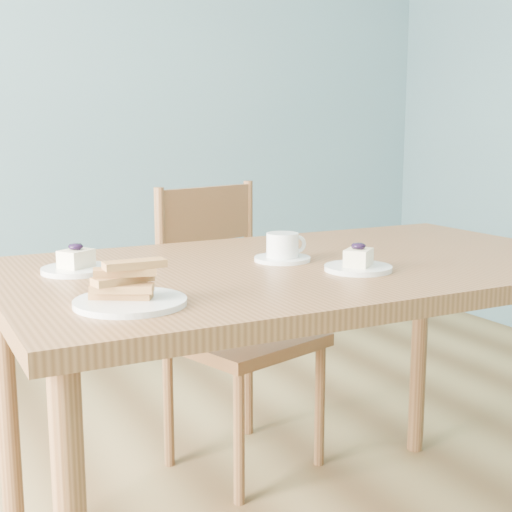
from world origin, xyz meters
TOP-DOWN VIEW (x-y plane):
  - room at (0.00, 0.00)m, footprint 5.01×5.01m
  - dining_table at (0.26, 0.13)m, footprint 1.52×0.88m
  - dining_chair at (0.34, 0.72)m, footprint 0.54×0.52m
  - cheesecake_plate_near at (0.31, -0.02)m, footprint 0.16×0.16m
  - cheesecake_plate_far at (-0.29, 0.27)m, footprint 0.16×0.16m
  - coffee_cup at (0.21, 0.17)m, footprint 0.14×0.14m
  - biscotti_plate at (-0.27, -0.09)m, footprint 0.22×0.22m

SIDE VIEW (x-z plane):
  - dining_chair at x=0.34m, z-range 0.01..0.97m
  - dining_table at x=0.26m, z-range 0.32..1.14m
  - cheesecake_plate_near at x=0.31m, z-range 0.80..0.86m
  - cheesecake_plate_far at x=-0.29m, z-range 0.79..0.86m
  - biscotti_plate at x=-0.27m, z-range 0.80..0.88m
  - coffee_cup at x=0.21m, z-range 0.81..0.88m
  - room at x=0.00m, z-range -0.01..2.71m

